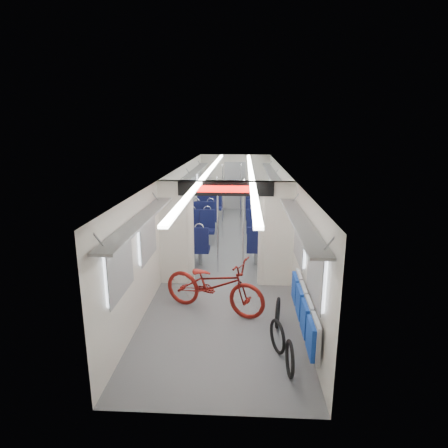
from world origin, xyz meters
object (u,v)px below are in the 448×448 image
(flip_bench, at_px, (304,310))
(stanchion_far_left, at_px, (223,202))
(bike_hoop_c, at_px, (278,314))
(seat_bay_near_right, at_px, (264,234))
(stanchion_near_right, at_px, (243,230))
(seat_bay_near_left, at_px, (195,234))
(stanchion_near_left, at_px, (218,226))
(bicycle, at_px, (214,285))
(seat_bay_far_right, at_px, (259,207))
(bike_hoop_a, at_px, (290,360))
(seat_bay_far_left, at_px, (207,209))
(stanchion_far_right, at_px, (240,200))
(bike_hoop_b, at_px, (277,338))

(flip_bench, relative_size, stanchion_far_left, 0.94)
(bike_hoop_c, distance_m, seat_bay_near_right, 4.00)
(stanchion_near_right, bearing_deg, seat_bay_near_left, 128.00)
(stanchion_near_left, bearing_deg, seat_bay_near_left, 117.61)
(bicycle, xyz_separation_m, stanchion_near_left, (-0.07, 1.98, 0.62))
(seat_bay_far_right, bearing_deg, bike_hoop_a, -89.28)
(flip_bench, xyz_separation_m, stanchion_far_left, (-1.63, 5.95, 0.57))
(flip_bench, xyz_separation_m, stanchion_near_left, (-1.58, 2.99, 0.57))
(seat_bay_far_left, bearing_deg, stanchion_far_right, -48.99)
(bike_hoop_a, xyz_separation_m, stanchion_near_left, (-1.27, 3.84, 0.91))
(seat_bay_near_right, xyz_separation_m, stanchion_near_left, (-1.16, -1.47, 0.59))
(bicycle, relative_size, seat_bay_near_left, 0.94)
(bicycle, height_order, seat_bay_far_left, seat_bay_far_left)
(bike_hoop_b, relative_size, seat_bay_near_left, 0.25)
(bike_hoop_a, xyz_separation_m, seat_bay_near_right, (-0.11, 5.31, 0.32))
(stanchion_near_right, xyz_separation_m, stanchion_far_left, (-0.65, 3.27, 0.00))
(bike_hoop_b, relative_size, stanchion_near_left, 0.23)
(bike_hoop_a, relative_size, seat_bay_near_left, 0.25)
(stanchion_far_right, bearing_deg, seat_bay_near_right, -69.21)
(flip_bench, bearing_deg, stanchion_near_left, 117.81)
(bike_hoop_a, distance_m, seat_bay_far_left, 8.67)
(bicycle, xyz_separation_m, seat_bay_near_right, (1.09, 3.44, 0.02))
(flip_bench, bearing_deg, seat_bay_near_right, 95.37)
(flip_bench, bearing_deg, seat_bay_far_left, 106.79)
(seat_bay_far_right, bearing_deg, bike_hoop_c, -89.57)
(bike_hoop_b, height_order, seat_bay_far_right, seat_bay_far_right)
(stanchion_near_right, bearing_deg, bike_hoop_b, -79.47)
(bike_hoop_b, bearing_deg, seat_bay_far_left, 103.28)
(bike_hoop_a, bearing_deg, seat_bay_near_right, 91.19)
(seat_bay_near_right, bearing_deg, stanchion_near_left, -128.27)
(bike_hoop_c, bearing_deg, stanchion_near_right, 105.69)
(stanchion_near_left, distance_m, stanchion_near_right, 0.67)
(bicycle, height_order, seat_bay_near_right, seat_bay_near_right)
(flip_bench, bearing_deg, bike_hoop_b, -146.74)
(bicycle, height_order, stanchion_near_left, stanchion_near_left)
(seat_bay_far_right, distance_m, stanchion_far_right, 1.96)
(bike_hoop_a, xyz_separation_m, stanchion_far_right, (-0.77, 7.04, 0.91))
(bike_hoop_c, xyz_separation_m, seat_bay_far_left, (-1.93, 7.11, 0.32))
(seat_bay_near_right, bearing_deg, seat_bay_far_left, 120.88)
(seat_bay_far_right, relative_size, stanchion_near_right, 1.00)
(seat_bay_near_left, height_order, stanchion_far_right, stanchion_far_right)
(seat_bay_near_left, bearing_deg, flip_bench, -62.25)
(stanchion_far_right, bearing_deg, seat_bay_far_left, 131.01)
(bicycle, relative_size, flip_bench, 0.95)
(bike_hoop_a, height_order, stanchion_near_left, stanchion_near_left)
(seat_bay_far_left, xyz_separation_m, stanchion_far_left, (0.66, -1.63, 0.58))
(flip_bench, xyz_separation_m, bike_hoop_b, (-0.43, -0.28, -0.34))
(bike_hoop_b, relative_size, stanchion_far_left, 0.23)
(flip_bench, xyz_separation_m, stanchion_near_right, (-0.98, 2.68, 0.57))
(bike_hoop_a, distance_m, seat_bay_near_right, 5.32)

